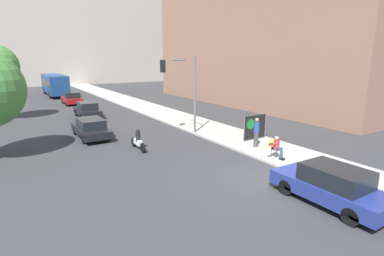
{
  "coord_description": "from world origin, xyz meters",
  "views": [
    {
      "loc": [
        -9.85,
        -9.21,
        5.52
      ],
      "look_at": [
        -0.77,
        5.3,
        1.51
      ],
      "focal_mm": 28.0,
      "sensor_mm": 36.0,
      "label": 1
    }
  ],
  "objects_px": {
    "car_on_road_nearest": "(91,128)",
    "car_on_road_midblock": "(87,110)",
    "parked_car_curbside": "(331,185)",
    "motorcycle_on_road": "(138,141)",
    "jogger_on_sidewalk": "(256,132)",
    "protest_banner": "(255,127)",
    "seated_protester": "(277,146)",
    "car_on_road_distant": "(72,98)",
    "traffic_light_pole": "(183,82)",
    "city_bus_on_road": "(55,84)"
  },
  "relations": [
    {
      "from": "traffic_light_pole",
      "to": "city_bus_on_road",
      "type": "xyz_separation_m",
      "value": [
        -4.3,
        30.72,
        -2.09
      ]
    },
    {
      "from": "jogger_on_sidewalk",
      "to": "car_on_road_midblock",
      "type": "height_order",
      "value": "jogger_on_sidewalk"
    },
    {
      "from": "traffic_light_pole",
      "to": "motorcycle_on_road",
      "type": "distance_m",
      "value": 5.61
    },
    {
      "from": "car_on_road_midblock",
      "to": "city_bus_on_road",
      "type": "distance_m",
      "value": 20.06
    },
    {
      "from": "car_on_road_nearest",
      "to": "car_on_road_midblock",
      "type": "height_order",
      "value": "car_on_road_midblock"
    },
    {
      "from": "car_on_road_distant",
      "to": "motorcycle_on_road",
      "type": "distance_m",
      "value": 21.88
    },
    {
      "from": "car_on_road_nearest",
      "to": "seated_protester",
      "type": "bearing_deg",
      "value": -54.42
    },
    {
      "from": "protest_banner",
      "to": "parked_car_curbside",
      "type": "distance_m",
      "value": 8.97
    },
    {
      "from": "jogger_on_sidewalk",
      "to": "traffic_light_pole",
      "type": "xyz_separation_m",
      "value": [
        -2.11,
        5.32,
        2.8
      ]
    },
    {
      "from": "seated_protester",
      "to": "protest_banner",
      "type": "relative_size",
      "value": 0.62
    },
    {
      "from": "seated_protester",
      "to": "traffic_light_pole",
      "type": "height_order",
      "value": "traffic_light_pole"
    },
    {
      "from": "city_bus_on_road",
      "to": "motorcycle_on_road",
      "type": "bearing_deg",
      "value": -89.86
    },
    {
      "from": "city_bus_on_road",
      "to": "car_on_road_nearest",
      "type": "bearing_deg",
      "value": -93.34
    },
    {
      "from": "city_bus_on_road",
      "to": "motorcycle_on_road",
      "type": "xyz_separation_m",
      "value": [
        0.08,
        -32.38,
        -1.22
      ]
    },
    {
      "from": "jogger_on_sidewalk",
      "to": "parked_car_curbside",
      "type": "relative_size",
      "value": 0.41
    },
    {
      "from": "city_bus_on_road",
      "to": "car_on_road_midblock",
      "type": "bearing_deg",
      "value": -90.07
    },
    {
      "from": "parked_car_curbside",
      "to": "car_on_road_nearest",
      "type": "bearing_deg",
      "value": 109.52
    },
    {
      "from": "protest_banner",
      "to": "jogger_on_sidewalk",
      "type": "bearing_deg",
      "value": -130.47
    },
    {
      "from": "car_on_road_midblock",
      "to": "city_bus_on_road",
      "type": "xyz_separation_m",
      "value": [
        0.02,
        20.03,
        1.05
      ]
    },
    {
      "from": "car_on_road_nearest",
      "to": "car_on_road_midblock",
      "type": "xyz_separation_m",
      "value": [
        1.6,
        7.82,
        0.03
      ]
    },
    {
      "from": "protest_banner",
      "to": "car_on_road_midblock",
      "type": "distance_m",
      "value": 16.55
    },
    {
      "from": "seated_protester",
      "to": "traffic_light_pole",
      "type": "bearing_deg",
      "value": 115.83
    },
    {
      "from": "jogger_on_sidewalk",
      "to": "car_on_road_nearest",
      "type": "xyz_separation_m",
      "value": [
        -8.03,
        8.18,
        -0.37
      ]
    },
    {
      "from": "traffic_light_pole",
      "to": "car_on_road_nearest",
      "type": "xyz_separation_m",
      "value": [
        -5.92,
        2.86,
        -3.17
      ]
    },
    {
      "from": "protest_banner",
      "to": "traffic_light_pole",
      "type": "distance_m",
      "value": 5.89
    },
    {
      "from": "parked_car_curbside",
      "to": "traffic_light_pole",
      "type": "bearing_deg",
      "value": 87.27
    },
    {
      "from": "seated_protester",
      "to": "car_on_road_nearest",
      "type": "bearing_deg",
      "value": 139.99
    },
    {
      "from": "jogger_on_sidewalk",
      "to": "parked_car_curbside",
      "type": "distance_m",
      "value": 7.4
    },
    {
      "from": "seated_protester",
      "to": "city_bus_on_road",
      "type": "height_order",
      "value": "city_bus_on_road"
    },
    {
      "from": "traffic_light_pole",
      "to": "car_on_road_midblock",
      "type": "distance_m",
      "value": 11.95
    },
    {
      "from": "protest_banner",
      "to": "seated_protester",
      "type": "bearing_deg",
      "value": -115.34
    },
    {
      "from": "protest_banner",
      "to": "car_on_road_distant",
      "type": "relative_size",
      "value": 0.47
    },
    {
      "from": "traffic_light_pole",
      "to": "car_on_road_distant",
      "type": "height_order",
      "value": "traffic_light_pole"
    },
    {
      "from": "jogger_on_sidewalk",
      "to": "motorcycle_on_road",
      "type": "distance_m",
      "value": 7.32
    },
    {
      "from": "jogger_on_sidewalk",
      "to": "seated_protester",
      "type": "bearing_deg",
      "value": 96.36
    },
    {
      "from": "parked_car_curbside",
      "to": "motorcycle_on_road",
      "type": "distance_m",
      "value": 11.15
    },
    {
      "from": "protest_banner",
      "to": "city_bus_on_road",
      "type": "height_order",
      "value": "city_bus_on_road"
    },
    {
      "from": "motorcycle_on_road",
      "to": "jogger_on_sidewalk",
      "type": "bearing_deg",
      "value": -30.04
    },
    {
      "from": "parked_car_curbside",
      "to": "motorcycle_on_road",
      "type": "bearing_deg",
      "value": 109.01
    },
    {
      "from": "traffic_light_pole",
      "to": "car_on_road_midblock",
      "type": "height_order",
      "value": "traffic_light_pole"
    },
    {
      "from": "motorcycle_on_road",
      "to": "traffic_light_pole",
      "type": "bearing_deg",
      "value": 21.51
    },
    {
      "from": "parked_car_curbside",
      "to": "city_bus_on_road",
      "type": "height_order",
      "value": "city_bus_on_road"
    },
    {
      "from": "city_bus_on_road",
      "to": "seated_protester",
      "type": "bearing_deg",
      "value": -81.35
    },
    {
      "from": "traffic_light_pole",
      "to": "car_on_road_midblock",
      "type": "bearing_deg",
      "value": 112.02
    },
    {
      "from": "seated_protester",
      "to": "city_bus_on_road",
      "type": "distance_m",
      "value": 38.72
    },
    {
      "from": "car_on_road_midblock",
      "to": "motorcycle_on_road",
      "type": "relative_size",
      "value": 2.03
    },
    {
      "from": "protest_banner",
      "to": "traffic_light_pole",
      "type": "relative_size",
      "value": 0.36
    },
    {
      "from": "car_on_road_nearest",
      "to": "jogger_on_sidewalk",
      "type": "bearing_deg",
      "value": -45.53
    },
    {
      "from": "seated_protester",
      "to": "car_on_road_midblock",
      "type": "height_order",
      "value": "car_on_road_midblock"
    },
    {
      "from": "seated_protester",
      "to": "parked_car_curbside",
      "type": "bearing_deg",
      "value": -99.96
    }
  ]
}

